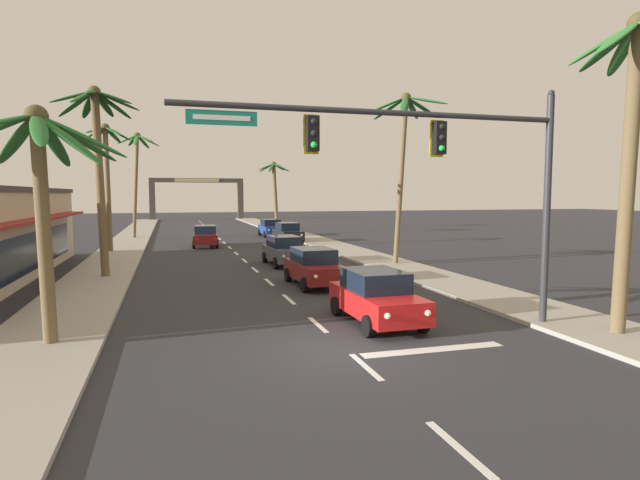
{
  "coord_description": "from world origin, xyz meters",
  "views": [
    {
      "loc": [
        -4.4,
        -12.67,
        4.08
      ],
      "look_at": [
        1.58,
        8.0,
        2.2
      ],
      "focal_mm": 29.25,
      "sensor_mm": 36.0,
      "label": 1
    }
  ],
  "objects_px": {
    "sedan_lead_at_stop_bar": "(376,296)",
    "palm_left_third": "(107,164)",
    "town_gateway_arch": "(197,193)",
    "sedan_oncoming_far": "(205,236)",
    "sedan_third_in_queue": "(314,267)",
    "palm_left_farthest": "(137,161)",
    "traffic_signal_mast": "(445,160)",
    "palm_left_second": "(98,144)",
    "palm_left_nearest": "(39,169)",
    "palm_right_nearest": "(632,121)",
    "palm_right_second": "(404,139)",
    "sedan_parked_mid_kerb": "(271,228)",
    "sedan_parked_nearest_kerb": "(288,232)",
    "palm_right_farthest": "(275,183)",
    "sedan_fifth_in_queue": "(284,250)"
  },
  "relations": [
    {
      "from": "sedan_lead_at_stop_bar",
      "to": "palm_left_third",
      "type": "distance_m",
      "value": 26.39
    },
    {
      "from": "town_gateway_arch",
      "to": "sedan_oncoming_far",
      "type": "bearing_deg",
      "value": -92.21
    },
    {
      "from": "town_gateway_arch",
      "to": "sedan_third_in_queue",
      "type": "bearing_deg",
      "value": -88.42
    },
    {
      "from": "sedan_oncoming_far",
      "to": "palm_left_farthest",
      "type": "relative_size",
      "value": 0.46
    },
    {
      "from": "traffic_signal_mast",
      "to": "palm_left_farthest",
      "type": "height_order",
      "value": "palm_left_farthest"
    },
    {
      "from": "palm_left_second",
      "to": "town_gateway_arch",
      "type": "xyz_separation_m",
      "value": [
        7.59,
        59.93,
        -2.12
      ]
    },
    {
      "from": "palm_left_second",
      "to": "town_gateway_arch",
      "type": "relative_size",
      "value": 0.62
    },
    {
      "from": "palm_left_nearest",
      "to": "palm_left_second",
      "type": "xyz_separation_m",
      "value": [
        0.04,
        11.85,
        1.75
      ]
    },
    {
      "from": "sedan_third_in_queue",
      "to": "palm_left_farthest",
      "type": "distance_m",
      "value": 30.45
    },
    {
      "from": "town_gateway_arch",
      "to": "palm_left_farthest",
      "type": "bearing_deg",
      "value": -101.23
    },
    {
      "from": "palm_right_nearest",
      "to": "town_gateway_arch",
      "type": "height_order",
      "value": "palm_right_nearest"
    },
    {
      "from": "sedan_lead_at_stop_bar",
      "to": "palm_right_second",
      "type": "xyz_separation_m",
      "value": [
        6.7,
        12.37,
        6.41
      ]
    },
    {
      "from": "sedan_lead_at_stop_bar",
      "to": "sedan_parked_mid_kerb",
      "type": "distance_m",
      "value": 35.12
    },
    {
      "from": "sedan_lead_at_stop_bar",
      "to": "palm_left_nearest",
      "type": "height_order",
      "value": "palm_left_nearest"
    },
    {
      "from": "sedan_parked_nearest_kerb",
      "to": "sedan_parked_mid_kerb",
      "type": "xyz_separation_m",
      "value": [
        -0.23,
        6.59,
        0.0
      ]
    },
    {
      "from": "sedan_parked_mid_kerb",
      "to": "palm_left_second",
      "type": "bearing_deg",
      "value": -118.68
    },
    {
      "from": "palm_left_third",
      "to": "palm_left_farthest",
      "type": "relative_size",
      "value": 0.92
    },
    {
      "from": "sedan_oncoming_far",
      "to": "sedan_parked_mid_kerb",
      "type": "relative_size",
      "value": 1.01
    },
    {
      "from": "sedan_oncoming_far",
      "to": "palm_left_farthest",
      "type": "height_order",
      "value": "palm_left_farthest"
    },
    {
      "from": "palm_left_nearest",
      "to": "palm_right_second",
      "type": "xyz_separation_m",
      "value": [
        16.19,
        12.43,
        2.52
      ]
    },
    {
      "from": "sedan_oncoming_far",
      "to": "palm_left_second",
      "type": "distance_m",
      "value": 16.65
    },
    {
      "from": "sedan_oncoming_far",
      "to": "palm_right_nearest",
      "type": "height_order",
      "value": "palm_right_nearest"
    },
    {
      "from": "sedan_lead_at_stop_bar",
      "to": "palm_left_farthest",
      "type": "xyz_separation_m",
      "value": [
        -9.02,
        35.57,
        6.25
      ]
    },
    {
      "from": "palm_left_farthest",
      "to": "town_gateway_arch",
      "type": "relative_size",
      "value": 0.65
    },
    {
      "from": "palm_right_farthest",
      "to": "town_gateway_arch",
      "type": "relative_size",
      "value": 0.53
    },
    {
      "from": "sedan_oncoming_far",
      "to": "palm_left_second",
      "type": "relative_size",
      "value": 0.49
    },
    {
      "from": "palm_left_nearest",
      "to": "palm_right_second",
      "type": "distance_m",
      "value": 20.56
    },
    {
      "from": "town_gateway_arch",
      "to": "palm_right_farthest",
      "type": "bearing_deg",
      "value": -75.36
    },
    {
      "from": "palm_left_third",
      "to": "town_gateway_arch",
      "type": "xyz_separation_m",
      "value": [
        8.47,
        48.02,
        -1.84
      ]
    },
    {
      "from": "sedan_oncoming_far",
      "to": "sedan_parked_nearest_kerb",
      "type": "height_order",
      "value": "same"
    },
    {
      "from": "sedan_lead_at_stop_bar",
      "to": "town_gateway_arch",
      "type": "distance_m",
      "value": 71.83
    },
    {
      "from": "palm_right_nearest",
      "to": "town_gateway_arch",
      "type": "distance_m",
      "value": 75.61
    },
    {
      "from": "sedan_lead_at_stop_bar",
      "to": "palm_right_farthest",
      "type": "relative_size",
      "value": 0.57
    },
    {
      "from": "traffic_signal_mast",
      "to": "palm_left_nearest",
      "type": "relative_size",
      "value": 1.77
    },
    {
      "from": "sedan_third_in_queue",
      "to": "sedan_parked_nearest_kerb",
      "type": "relative_size",
      "value": 1.0
    },
    {
      "from": "sedan_lead_at_stop_bar",
      "to": "palm_right_second",
      "type": "height_order",
      "value": "palm_right_second"
    },
    {
      "from": "traffic_signal_mast",
      "to": "sedan_lead_at_stop_bar",
      "type": "relative_size",
      "value": 2.52
    },
    {
      "from": "sedan_third_in_queue",
      "to": "palm_left_second",
      "type": "height_order",
      "value": "palm_left_second"
    },
    {
      "from": "sedan_lead_at_stop_bar",
      "to": "palm_left_nearest",
      "type": "relative_size",
      "value": 0.7
    },
    {
      "from": "sedan_fifth_in_queue",
      "to": "palm_left_third",
      "type": "relative_size",
      "value": 0.5
    },
    {
      "from": "sedan_parked_mid_kerb",
      "to": "palm_left_nearest",
      "type": "xyz_separation_m",
      "value": [
        -12.72,
        -35.03,
        3.88
      ]
    },
    {
      "from": "sedan_parked_mid_kerb",
      "to": "town_gateway_arch",
      "type": "distance_m",
      "value": 37.27
    },
    {
      "from": "palm_left_second",
      "to": "palm_left_nearest",
      "type": "bearing_deg",
      "value": -90.22
    },
    {
      "from": "palm_right_nearest",
      "to": "town_gateway_arch",
      "type": "bearing_deg",
      "value": 96.09
    },
    {
      "from": "sedan_oncoming_far",
      "to": "town_gateway_arch",
      "type": "xyz_separation_m",
      "value": [
        1.75,
        45.38,
        3.51
      ]
    },
    {
      "from": "sedan_parked_mid_kerb",
      "to": "palm_right_second",
      "type": "distance_m",
      "value": 23.74
    },
    {
      "from": "sedan_lead_at_stop_bar",
      "to": "palm_left_second",
      "type": "relative_size",
      "value": 0.49
    },
    {
      "from": "sedan_fifth_in_queue",
      "to": "palm_left_nearest",
      "type": "xyz_separation_m",
      "value": [
        -9.6,
        -14.35,
        3.88
      ]
    },
    {
      "from": "sedan_parked_nearest_kerb",
      "to": "sedan_oncoming_far",
      "type": "bearing_deg",
      "value": -163.86
    },
    {
      "from": "sedan_fifth_in_queue",
      "to": "palm_left_third",
      "type": "bearing_deg",
      "value": 138.0
    }
  ]
}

